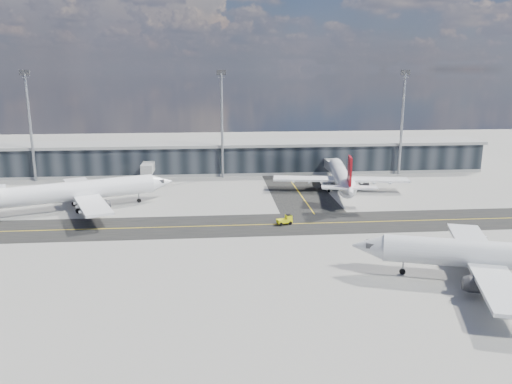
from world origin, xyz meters
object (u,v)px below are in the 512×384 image
airliner_af (77,191)px  airliner_near (497,256)px  airliner_redtail (341,177)px  service_van (336,185)px  baggage_tug (286,220)px

airliner_af → airliner_near: 80.31m
airliner_redtail → service_van: size_ratio=6.76×
airliner_near → baggage_tug: airliner_near is taller
airliner_redtail → service_van: bearing=101.7°
airliner_af → airliner_redtail: 60.41m
airliner_af → baggage_tug: (42.45, -14.14, -3.13)m
service_van → airliner_af: bearing=158.0°
airliner_af → baggage_tug: bearing=49.8°
airliner_af → service_van: bearing=81.9°
airliner_near → service_van: (-8.38, 57.73, -3.06)m
airliner_redtail → airliner_near: (8.17, -53.61, 0.07)m
airliner_near → baggage_tug: (-25.23, 29.10, -2.94)m
airliner_redtail → service_van: 5.10m
airliner_redtail → airliner_near: size_ratio=1.00×
airliner_af → airliner_redtail: airliner_af is taller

